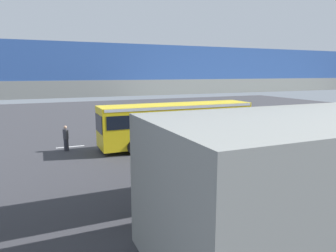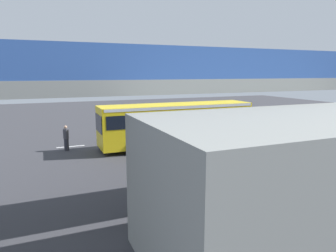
{
  "view_description": "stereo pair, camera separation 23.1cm",
  "coord_description": "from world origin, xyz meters",
  "px_view_note": "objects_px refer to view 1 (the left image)",
  "views": [
    {
      "loc": [
        10.0,
        19.76,
        5.43
      ],
      "look_at": [
        1.4,
        -0.34,
        1.6
      ],
      "focal_mm": 32.68,
      "sensor_mm": 36.0,
      "label": 1
    },
    {
      "loc": [
        9.79,
        19.85,
        5.43
      ],
      "look_at": [
        1.4,
        -0.34,
        1.6
      ],
      "focal_mm": 32.68,
      "sensor_mm": 36.0,
      "label": 2
    }
  ],
  "objects_px": {
    "parked_van": "(329,131)",
    "pedestrian": "(66,138)",
    "city_bus": "(177,121)",
    "traffic_sign": "(215,111)",
    "bicycle_orange": "(284,139)",
    "bicycle_blue": "(316,151)"
  },
  "relations": [
    {
      "from": "parked_van",
      "to": "pedestrian",
      "type": "bearing_deg",
      "value": -19.05
    },
    {
      "from": "city_bus",
      "to": "traffic_sign",
      "type": "height_order",
      "value": "city_bus"
    },
    {
      "from": "traffic_sign",
      "to": "bicycle_orange",
      "type": "bearing_deg",
      "value": 107.59
    },
    {
      "from": "bicycle_orange",
      "to": "traffic_sign",
      "type": "relative_size",
      "value": 0.63
    },
    {
      "from": "pedestrian",
      "to": "traffic_sign",
      "type": "bearing_deg",
      "value": -171.02
    },
    {
      "from": "pedestrian",
      "to": "traffic_sign",
      "type": "height_order",
      "value": "traffic_sign"
    },
    {
      "from": "city_bus",
      "to": "parked_van",
      "type": "height_order",
      "value": "city_bus"
    },
    {
      "from": "bicycle_orange",
      "to": "parked_van",
      "type": "bearing_deg",
      "value": 145.15
    },
    {
      "from": "bicycle_blue",
      "to": "traffic_sign",
      "type": "bearing_deg",
      "value": -82.34
    },
    {
      "from": "city_bus",
      "to": "pedestrian",
      "type": "height_order",
      "value": "city_bus"
    },
    {
      "from": "city_bus",
      "to": "parked_van",
      "type": "bearing_deg",
      "value": 156.07
    },
    {
      "from": "bicycle_blue",
      "to": "traffic_sign",
      "type": "height_order",
      "value": "traffic_sign"
    },
    {
      "from": "parked_van",
      "to": "pedestrian",
      "type": "distance_m",
      "value": 19.21
    },
    {
      "from": "pedestrian",
      "to": "city_bus",
      "type": "bearing_deg",
      "value": 167.92
    },
    {
      "from": "parked_van",
      "to": "city_bus",
      "type": "bearing_deg",
      "value": -23.93
    },
    {
      "from": "parked_van",
      "to": "bicycle_blue",
      "type": "bearing_deg",
      "value": 28.24
    },
    {
      "from": "pedestrian",
      "to": "traffic_sign",
      "type": "xyz_separation_m",
      "value": [
        -13.48,
        -2.13,
        1.0
      ]
    },
    {
      "from": "parked_van",
      "to": "traffic_sign",
      "type": "height_order",
      "value": "traffic_sign"
    },
    {
      "from": "bicycle_orange",
      "to": "pedestrian",
      "type": "distance_m",
      "value": 16.21
    },
    {
      "from": "bicycle_blue",
      "to": "bicycle_orange",
      "type": "height_order",
      "value": "same"
    },
    {
      "from": "bicycle_orange",
      "to": "city_bus",
      "type": "bearing_deg",
      "value": -19.79
    },
    {
      "from": "bicycle_orange",
      "to": "traffic_sign",
      "type": "xyz_separation_m",
      "value": [
        2.09,
        -6.6,
        1.52
      ]
    }
  ]
}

